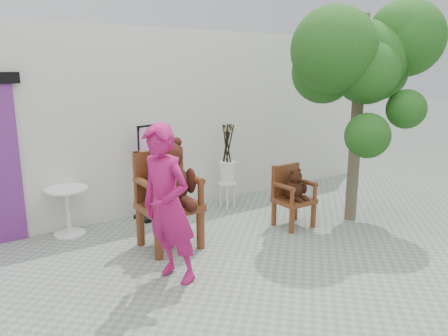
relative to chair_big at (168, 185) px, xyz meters
name	(u,v)px	position (x,y,z in m)	size (l,w,h in m)	color
ground_plane	(273,261)	(0.85, -1.16, -0.86)	(60.00, 60.00, 0.00)	gray
back_wall	(160,119)	(0.85, 1.94, 0.64)	(9.00, 1.00, 3.00)	silver
chair_big	(168,185)	(0.00, 0.00, 0.00)	(0.74, 0.79, 1.49)	#512611
chair_small	(293,191)	(1.93, -0.35, -0.31)	(0.53, 0.49, 0.93)	#512611
person	(168,206)	(-0.48, -0.94, 0.05)	(0.66, 0.44, 1.82)	#B0155D
cafe_table	(68,206)	(-1.02, 1.19, -0.42)	(0.60, 0.60, 0.70)	white
display_stand	(150,183)	(0.28, 1.19, -0.27)	(0.51, 0.43, 1.51)	black
stool_bucket	(227,171)	(1.61, 0.94, -0.22)	(0.32, 0.32, 1.45)	white
tree	(366,59)	(2.93, -0.75, 1.64)	(2.36, 1.81, 3.37)	#473B2A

